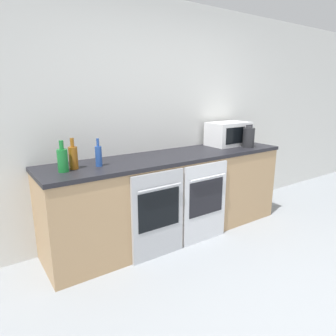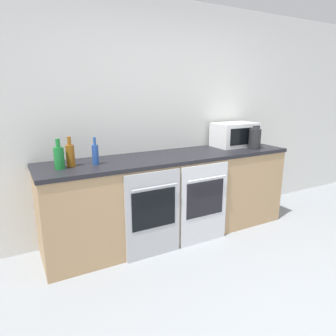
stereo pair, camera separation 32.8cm
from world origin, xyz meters
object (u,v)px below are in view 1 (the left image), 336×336
object	(u,v)px
oven_left	(158,215)
oven_right	(205,202)
bottle_amber	(73,157)
bottle_green	(63,160)
bottle_blue	(99,155)
microwave	(228,134)
kettle	(249,137)

from	to	relation	value
oven_left	oven_right	bearing A→B (deg)	0.00
oven_left	bottle_amber	distance (m)	0.97
oven_left	bottle_green	bearing A→B (deg)	158.95
bottle_blue	bottle_green	xyz separation A→B (m)	(-0.33, -0.01, 0.01)
bottle_green	microwave	bearing A→B (deg)	3.85
oven_right	microwave	size ratio (longest dim) A/B	1.63
oven_left	bottle_amber	size ratio (longest dim) A/B	3.14
oven_right	kettle	xyz separation A→B (m)	(0.85, 0.19, 0.61)
bottle_blue	bottle_green	distance (m)	0.33
bottle_amber	kettle	xyz separation A→B (m)	(2.13, -0.16, 0.01)
oven_left	microwave	size ratio (longest dim) A/B	1.63
bottle_amber	bottle_blue	bearing A→B (deg)	-8.69
oven_left	kettle	bearing A→B (deg)	7.43
bottle_amber	bottle_green	bearing A→B (deg)	-155.98
oven_right	bottle_blue	distance (m)	1.25
bottle_blue	kettle	xyz separation A→B (m)	(1.91, -0.12, 0.02)
oven_right	oven_left	bearing A→B (deg)	180.00
bottle_amber	kettle	world-z (taller)	bottle_amber
bottle_blue	bottle_amber	bearing A→B (deg)	171.31
bottle_green	bottle_blue	bearing A→B (deg)	2.30
oven_right	bottle_green	world-z (taller)	bottle_green
oven_right	bottle_blue	size ratio (longest dim) A/B	3.36
oven_left	bottle_amber	world-z (taller)	bottle_amber
oven_right	bottle_blue	bearing A→B (deg)	163.44
microwave	bottle_green	distance (m)	2.15
kettle	bottle_amber	bearing A→B (deg)	175.78
microwave	bottle_green	xyz separation A→B (m)	(-2.14, -0.14, -0.04)
oven_right	bottle_green	bearing A→B (deg)	167.76
bottle_amber	bottle_blue	world-z (taller)	bottle_amber
bottle_amber	microwave	bearing A→B (deg)	2.72
oven_right	kettle	distance (m)	1.07
oven_right	bottle_amber	size ratio (longest dim) A/B	3.14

